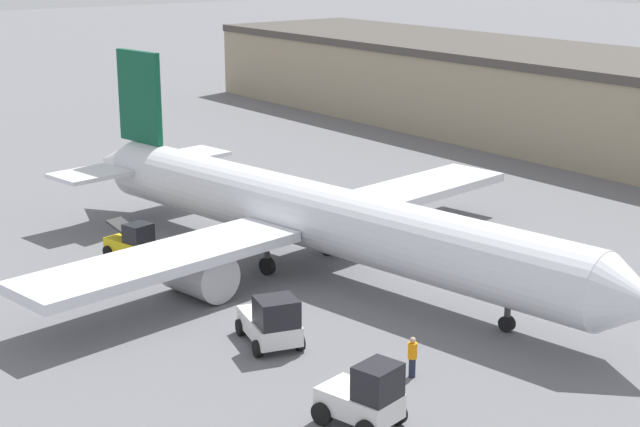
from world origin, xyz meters
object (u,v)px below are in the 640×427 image
(baggage_tug, at_px, (365,397))
(pushback_tug, at_px, (272,322))
(ground_crew_worker, at_px, (412,356))
(airplane, at_px, (307,215))
(belt_loader_truck, at_px, (132,241))

(baggage_tug, distance_m, pushback_tug, 7.97)
(ground_crew_worker, relative_size, pushback_tug, 0.44)
(airplane, relative_size, ground_crew_worker, 22.81)
(airplane, xyz_separation_m, belt_loader_truck, (-6.76, -6.58, -1.86))
(pushback_tug, bearing_deg, airplane, 151.29)
(airplane, xyz_separation_m, ground_crew_worker, (13.20, -4.53, -1.91))
(belt_loader_truck, bearing_deg, ground_crew_worker, -7.90)
(belt_loader_truck, distance_m, pushback_tug, 14.14)
(airplane, bearing_deg, ground_crew_worker, -27.77)
(belt_loader_truck, relative_size, pushback_tug, 0.77)
(airplane, bearing_deg, pushback_tug, -53.02)
(airplane, height_order, baggage_tug, airplane)
(ground_crew_worker, distance_m, baggage_tug, 4.50)
(airplane, bearing_deg, baggage_tug, -38.16)
(baggage_tug, xyz_separation_m, belt_loader_truck, (-21.97, 1.97, -0.18))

